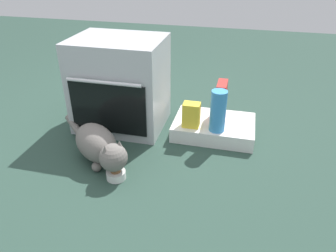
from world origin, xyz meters
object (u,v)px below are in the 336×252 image
object	(u,v)px
water_bottle	(218,111)
food_bowl	(116,174)
cat	(99,145)
snack_bag	(191,115)
pantry_cabinet	(214,127)
cereal_box	(221,100)
oven	(120,84)

from	to	relation	value
water_bottle	food_bowl	bearing A→B (deg)	-135.09
cat	water_bottle	size ratio (longest dim) A/B	2.22
cat	water_bottle	distance (m)	0.84
snack_bag	water_bottle	xyz separation A→B (m)	(0.19, -0.01, 0.06)
pantry_cabinet	snack_bag	size ratio (longest dim) A/B	3.31
pantry_cabinet	snack_bag	xyz separation A→B (m)	(-0.16, -0.12, 0.14)
cereal_box	snack_bag	bearing A→B (deg)	-135.09
cat	water_bottle	xyz separation A→B (m)	(0.71, 0.42, 0.13)
food_bowl	snack_bag	distance (m)	0.69
pantry_cabinet	food_bowl	bearing A→B (deg)	-127.50
snack_bag	oven	bearing A→B (deg)	170.14
oven	snack_bag	bearing A→B (deg)	-9.86
cat	food_bowl	bearing A→B (deg)	-0.00
cereal_box	pantry_cabinet	bearing A→B (deg)	-112.97
pantry_cabinet	food_bowl	distance (m)	0.86
cereal_box	snack_bag	world-z (taller)	cereal_box
oven	snack_bag	distance (m)	0.60
cereal_box	snack_bag	size ratio (longest dim) A/B	1.56
oven	snack_bag	xyz separation A→B (m)	(0.57, -0.10, -0.14)
pantry_cabinet	cereal_box	bearing A→B (deg)	67.03
water_bottle	oven	bearing A→B (deg)	171.51
oven	food_bowl	world-z (taller)	oven
oven	cereal_box	world-z (taller)	oven
pantry_cabinet	cat	world-z (taller)	cat
cereal_box	cat	bearing A→B (deg)	-139.19
water_bottle	cat	bearing A→B (deg)	-149.80
pantry_cabinet	snack_bag	distance (m)	0.24
food_bowl	pantry_cabinet	bearing A→B (deg)	52.50
food_bowl	oven	bearing A→B (deg)	107.48
pantry_cabinet	cereal_box	distance (m)	0.21
oven	food_bowl	distance (m)	0.76
snack_bag	pantry_cabinet	bearing A→B (deg)	36.26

